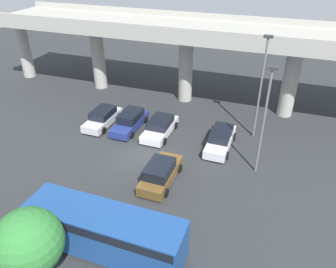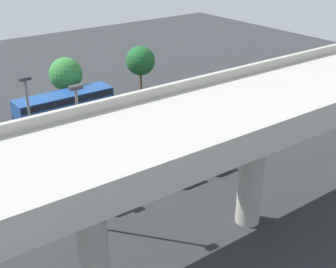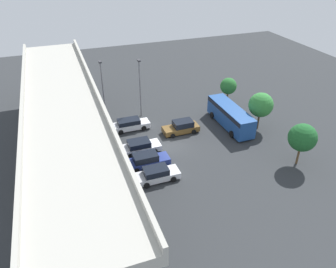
{
  "view_description": "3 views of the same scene",
  "coord_description": "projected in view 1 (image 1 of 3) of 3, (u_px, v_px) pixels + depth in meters",
  "views": [
    {
      "loc": [
        9.4,
        -19.1,
        14.83
      ],
      "look_at": [
        1.58,
        2.21,
        1.32
      ],
      "focal_mm": 35.0,
      "sensor_mm": 36.0,
      "label": 1
    },
    {
      "loc": [
        17.85,
        27.62,
        16.38
      ],
      "look_at": [
        -1.84,
        1.4,
        1.46
      ],
      "focal_mm": 50.0,
      "sensor_mm": 36.0,
      "label": 2
    },
    {
      "loc": [
        -30.8,
        11.88,
        21.52
      ],
      "look_at": [
        0.27,
        0.58,
        1.59
      ],
      "focal_mm": 35.0,
      "sensor_mm": 36.0,
      "label": 3
    }
  ],
  "objects": [
    {
      "name": "ground_plane",
      "position": [
        140.0,
        158.0,
        25.77
      ],
      "size": [
        87.69,
        87.69,
        0.0
      ],
      "primitive_type": "plane",
      "color": "#2D3033"
    },
    {
      "name": "highway_overpass",
      "position": [
        186.0,
        38.0,
        31.89
      ],
      "size": [
        42.35,
        7.35,
        8.33
      ],
      "color": "#ADAAA0",
      "rests_on": "ground_plane"
    },
    {
      "name": "parked_car_0",
      "position": [
        103.0,
        118.0,
        30.16
      ],
      "size": [
        2.02,
        4.61,
        1.48
      ],
      "rotation": [
        0.0,
        0.0,
        -1.57
      ],
      "color": "silver",
      "rests_on": "ground_plane"
    },
    {
      "name": "parked_car_1",
      "position": [
        130.0,
        121.0,
        29.57
      ],
      "size": [
        2.01,
        4.82,
        1.54
      ],
      "rotation": [
        0.0,
        0.0,
        -1.57
      ],
      "color": "navy",
      "rests_on": "ground_plane"
    },
    {
      "name": "parked_car_2",
      "position": [
        160.0,
        127.0,
        28.68
      ],
      "size": [
        2.15,
        4.69,
        1.45
      ],
      "rotation": [
        0.0,
        0.0,
        -1.57
      ],
      "color": "silver",
      "rests_on": "ground_plane"
    },
    {
      "name": "parked_car_3",
      "position": [
        160.0,
        173.0,
        22.94
      ],
      "size": [
        2.06,
        4.62,
        1.61
      ],
      "rotation": [
        0.0,
        0.0,
        1.57
      ],
      "color": "brown",
      "rests_on": "ground_plane"
    },
    {
      "name": "parked_car_4",
      "position": [
        221.0,
        139.0,
        26.89
      ],
      "size": [
        1.98,
        4.9,
        1.47
      ],
      "rotation": [
        0.0,
        0.0,
        -1.57
      ],
      "color": "silver",
      "rests_on": "ground_plane"
    },
    {
      "name": "shuttle_bus",
      "position": [
        105.0,
        229.0,
        17.34
      ],
      "size": [
        8.73,
        2.63,
        2.71
      ],
      "color": "#1E478C",
      "rests_on": "ground_plane"
    },
    {
      "name": "lamp_post_near_aisle",
      "position": [
        265.0,
        114.0,
        21.95
      ],
      "size": [
        0.7,
        0.35,
        8.07
      ],
      "color": "slate",
      "rests_on": "ground_plane"
    },
    {
      "name": "lamp_post_mid_lot",
      "position": [
        261.0,
        82.0,
        26.1
      ],
      "size": [
        0.7,
        0.35,
        8.74
      ],
      "color": "slate",
      "rests_on": "ground_plane"
    },
    {
      "name": "tree_front_centre",
      "position": [
        29.0,
        242.0,
        14.42
      ],
      "size": [
        3.12,
        3.12,
        4.92
      ],
      "color": "brown",
      "rests_on": "ground_plane"
    }
  ]
}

